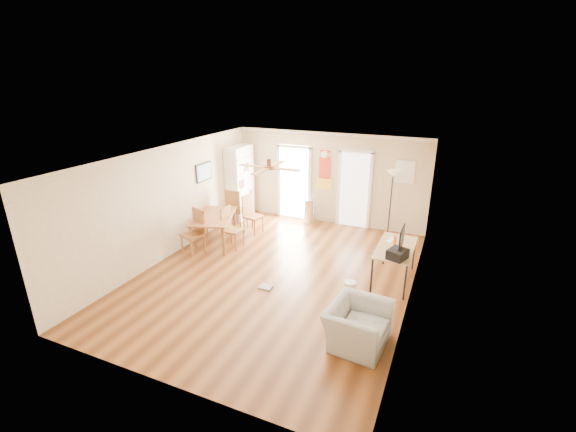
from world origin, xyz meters
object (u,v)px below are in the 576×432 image
at_px(armchair, 358,325).
at_px(dining_chair_right_b, 233,228).
at_px(computer_desk, 394,264).
at_px(dining_chair_right_a, 253,215).
at_px(torchiere_lamp, 390,204).
at_px(trash_can, 309,211).
at_px(wastebasket_a, 350,288).
at_px(bookshelf, 240,183).
at_px(dining_table, 214,230).
at_px(dining_chair_near, 192,232).
at_px(dining_chair_far, 237,208).
at_px(printer, 398,254).

bearing_deg(armchair, dining_chair_right_b, 62.67).
relative_size(dining_chair_right_b, computer_desk, 0.71).
bearing_deg(dining_chair_right_a, armchair, -122.78).
bearing_deg(computer_desk, torchiere_lamp, 102.40).
xyz_separation_m(trash_can, torchiere_lamp, (2.25, -0.00, 0.53)).
relative_size(dining_chair_right_a, wastebasket_a, 3.79).
bearing_deg(dining_chair_right_a, bookshelf, 55.25).
height_order(dining_table, dining_chair_right_a, dining_chair_right_a).
height_order(bookshelf, dining_table, bookshelf).
relative_size(dining_chair_right_b, dining_chair_near, 0.94).
xyz_separation_m(dining_chair_right_b, wastebasket_a, (3.26, -1.01, -0.37)).
bearing_deg(dining_table, trash_can, 53.90).
bearing_deg(computer_desk, armchair, -94.72).
bearing_deg(dining_chair_far, dining_table, 92.30).
bearing_deg(dining_chair_far, bookshelf, -67.85).
bearing_deg(torchiere_lamp, dining_chair_right_a, -159.53).
bearing_deg(bookshelf, wastebasket_a, -46.70).
height_order(dining_table, dining_chair_near, dining_chair_near).
bearing_deg(bookshelf, armchair, -54.42).
relative_size(dining_chair_right_a, armchair, 1.00).
distance_m(bookshelf, dining_chair_near, 2.71).
relative_size(dining_table, dining_chair_right_a, 1.47).
xyz_separation_m(dining_chair_right_a, trash_can, (1.15, 1.27, -0.15)).
xyz_separation_m(dining_chair_right_a, dining_chair_right_b, (0.00, -1.05, -0.00)).
bearing_deg(dining_chair_near, trash_can, 78.10).
bearing_deg(torchiere_lamp, dining_table, -149.52).
xyz_separation_m(dining_chair_near, torchiere_lamp, (4.11, 3.01, 0.35)).
height_order(dining_chair_near, computer_desk, dining_chair_near).
relative_size(trash_can, computer_desk, 0.50).
xyz_separation_m(dining_chair_near, wastebasket_a, (3.96, -0.32, -0.40)).
height_order(computer_desk, armchair, computer_desk).
relative_size(dining_chair_right_a, torchiere_lamp, 0.58).
bearing_deg(dining_table, dining_chair_right_a, 62.49).
bearing_deg(torchiere_lamp, dining_chair_near, -143.76).
height_order(dining_table, computer_desk, computer_desk).
relative_size(dining_chair_right_b, armchair, 0.99).
bearing_deg(dining_table, printer, -8.03).
bearing_deg(armchair, dining_chair_right_a, 52.68).
bearing_deg(trash_can, printer, -45.75).
xyz_separation_m(bookshelf, dining_chair_right_a, (0.91, -0.91, -0.56)).
bearing_deg(torchiere_lamp, computer_desk, -77.60).
xyz_separation_m(dining_table, torchiere_lamp, (3.95, 2.33, 0.51)).
distance_m(dining_chair_right_a, trash_can, 1.72).
distance_m(torchiere_lamp, printer, 3.04).
height_order(bookshelf, dining_chair_far, bookshelf).
distance_m(dining_chair_right_b, dining_chair_far, 1.40).
distance_m(dining_chair_near, armchair, 4.78).
xyz_separation_m(wastebasket_a, armchair, (0.49, -1.40, 0.20)).
bearing_deg(dining_chair_right_b, bookshelf, 26.83).
xyz_separation_m(dining_table, dining_chair_near, (-0.16, -0.69, 0.16)).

